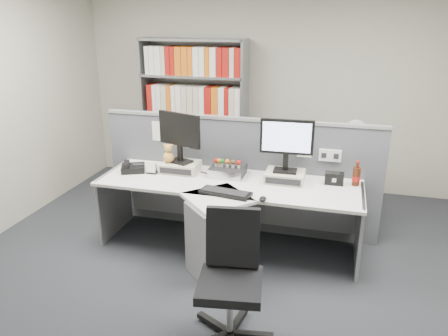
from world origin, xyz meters
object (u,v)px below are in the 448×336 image
(monitor_right, at_px, (287,141))
(mouse, at_px, (263,199))
(desk_fan, at_px, (355,134))
(filing_cabinet, at_px, (350,186))
(monitor_left, at_px, (179,133))
(office_chair, at_px, (231,274))
(desk_phone, at_px, (133,168))
(speaker, at_px, (334,178))
(shelving_unit, at_px, (195,116))
(desktop_pc, at_px, (228,171))
(desk_calendar, at_px, (152,169))
(desk, at_px, (223,215))
(keyboard, at_px, (225,193))
(cola_bottle, at_px, (356,176))

(monitor_right, height_order, mouse, monitor_right)
(desk_fan, bearing_deg, monitor_right, -123.15)
(monitor_right, height_order, filing_cabinet, monitor_right)
(monitor_left, xyz_separation_m, office_chair, (0.91, -1.42, -0.62))
(monitor_left, relative_size, desk_phone, 1.71)
(speaker, height_order, shelving_unit, shelving_unit)
(speaker, bearing_deg, desktop_pc, -178.76)
(mouse, height_order, desk_phone, desk_phone)
(desk_calendar, distance_m, desk_fan, 2.34)
(desk_fan, xyz_separation_m, office_chair, (-0.85, -2.43, -0.47))
(monitor_right, distance_m, office_chair, 1.56)
(desk, distance_m, office_chair, 1.09)
(keyboard, bearing_deg, monitor_left, 142.14)
(monitor_left, relative_size, desktop_pc, 1.52)
(monitor_right, distance_m, desktop_pc, 0.70)
(monitor_right, distance_m, desk_phone, 1.64)
(shelving_unit, bearing_deg, keyboard, -63.86)
(monitor_right, relative_size, desk_fan, 1.16)
(monitor_left, bearing_deg, keyboard, -37.86)
(desk_calendar, bearing_deg, desk, -16.42)
(desk, distance_m, keyboard, 0.30)
(shelving_unit, bearing_deg, monitor_right, -45.56)
(office_chair, bearing_deg, desk_fan, 70.70)
(desk, bearing_deg, desktop_pc, 97.83)
(desk, relative_size, desk_calendar, 20.39)
(desktop_pc, bearing_deg, office_chair, -74.33)
(desktop_pc, relative_size, keyboard, 0.69)
(keyboard, height_order, shelving_unit, shelving_unit)
(monitor_left, xyz_separation_m, desktop_pc, (0.51, 0.02, -0.37))
(cola_bottle, bearing_deg, monitor_left, -177.91)
(filing_cabinet, height_order, desk_fan, desk_fan)
(keyboard, xyz_separation_m, desk_calendar, (-0.88, 0.34, 0.04))
(desk_calendar, distance_m, cola_bottle, 2.05)
(desktop_pc, relative_size, filing_cabinet, 0.49)
(monitor_right, bearing_deg, shelving_unit, 134.44)
(shelving_unit, distance_m, filing_cabinet, 2.24)
(desk_phone, xyz_separation_m, filing_cabinet, (2.25, 1.15, -0.41))
(shelving_unit, xyz_separation_m, office_chair, (1.25, -2.88, -0.47))
(cola_bottle, bearing_deg, desk_fan, 90.84)
(keyboard, distance_m, shelving_unit, 2.18)
(monitor_left, bearing_deg, desk_calendar, -152.11)
(shelving_unit, bearing_deg, cola_bottle, -33.52)
(speaker, xyz_separation_m, desk_fan, (0.19, 0.97, 0.20))
(monitor_right, height_order, desk_calendar, monitor_right)
(desktop_pc, relative_size, cola_bottle, 1.41)
(mouse, distance_m, cola_bottle, 1.01)
(desk, distance_m, monitor_right, 0.95)
(desk, bearing_deg, desk_phone, 166.48)
(cola_bottle, bearing_deg, desktop_pc, -177.96)
(desk, height_order, desk_phone, desk_phone)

